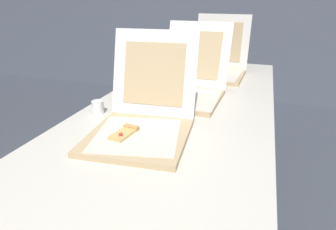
% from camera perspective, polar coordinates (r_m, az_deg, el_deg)
% --- Properties ---
extents(table, '(0.90, 2.39, 0.75)m').
position_cam_1_polar(table, '(1.38, 1.58, -1.15)').
color(table, silver).
rests_on(table, ground).
extents(pizza_box_front, '(0.42, 0.52, 0.38)m').
position_cam_1_polar(pizza_box_front, '(1.14, -5.32, -1.19)').
color(pizza_box_front, tan).
rests_on(pizza_box_front, table).
extents(pizza_box_middle, '(0.40, 0.51, 0.38)m').
position_cam_1_polar(pizza_box_middle, '(1.55, 3.73, 5.52)').
color(pizza_box_middle, tan).
rests_on(pizza_box_middle, table).
extents(pizza_box_back, '(0.40, 0.42, 0.40)m').
position_cam_1_polar(pizza_box_back, '(2.03, 9.74, 9.48)').
color(pizza_box_back, tan).
rests_on(pizza_box_back, table).
extents(cup_white_near_center, '(0.06, 0.06, 0.06)m').
position_cam_1_polar(cup_white_near_center, '(1.38, -13.94, 1.56)').
color(cup_white_near_center, white).
rests_on(cup_white_near_center, table).
extents(cup_white_far, '(0.06, 0.06, 0.06)m').
position_cam_1_polar(cup_white_far, '(1.78, -1.47, 7.06)').
color(cup_white_far, white).
rests_on(cup_white_far, table).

